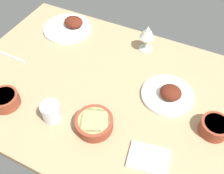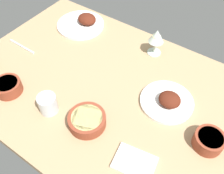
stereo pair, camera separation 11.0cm
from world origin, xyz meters
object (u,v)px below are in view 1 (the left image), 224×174
at_px(plate_center_main, 69,26).
at_px(water_tumbler, 51,112).
at_px(bowl_pasta, 5,99).
at_px(bowl_sauce, 215,127).
at_px(plate_far_side, 168,94).
at_px(folded_napkin, 149,158).
at_px(spoon_loose, 11,56).
at_px(wine_glass, 147,33).
at_px(bowl_potatoes, 94,123).

height_order(plate_center_main, water_tumbler, water_tumbler).
xyz_separation_m(plate_center_main, bowl_pasta, (0.04, -0.56, 0.01)).
relative_size(bowl_sauce, water_tumbler, 1.36).
xyz_separation_m(plate_far_side, folded_napkin, (0.03, -0.31, -0.01)).
bearing_deg(plate_center_main, spoon_loose, -113.97).
bearing_deg(wine_glass, bowl_potatoes, -91.59).
distance_m(plate_far_side, bowl_sauce, 0.23).
bearing_deg(wine_glass, spoon_loose, -148.84).
bearing_deg(wine_glass, bowl_pasta, -124.53).
height_order(plate_far_side, folded_napkin, plate_far_side).
relative_size(plate_far_side, bowl_sauce, 2.02).
distance_m(bowl_pasta, folded_napkin, 0.63).
relative_size(wine_glass, folded_napkin, 0.95).
xyz_separation_m(plate_far_side, water_tumbler, (-0.39, -0.31, 0.02)).
bearing_deg(bowl_sauce, plate_far_side, 157.35).
relative_size(plate_center_main, folded_napkin, 1.79).
height_order(wine_glass, spoon_loose, wine_glass).
height_order(folded_napkin, spoon_loose, folded_napkin).
bearing_deg(water_tumbler, spoon_loose, 152.54).
xyz_separation_m(bowl_sauce, folded_napkin, (-0.18, -0.22, -0.03)).
distance_m(bowl_potatoes, bowl_pasta, 0.40).
distance_m(bowl_sauce, bowl_pasta, 0.86).
distance_m(bowl_sauce, spoon_loose, 1.00).
bearing_deg(water_tumbler, plate_far_side, 38.56).
height_order(bowl_sauce, bowl_pasta, bowl_sauce).
bearing_deg(water_tumbler, folded_napkin, 0.51).
height_order(plate_far_side, bowl_potatoes, plate_far_side).
relative_size(plate_far_side, wine_glass, 1.63).
xyz_separation_m(bowl_potatoes, spoon_loose, (-0.57, 0.17, -0.02)).
bearing_deg(bowl_potatoes, spoon_loose, 163.38).
bearing_deg(spoon_loose, water_tumbler, 153.40).
bearing_deg(water_tumbler, bowl_sauce, 20.36).
distance_m(plate_center_main, folded_napkin, 0.85).
distance_m(plate_far_side, spoon_loose, 0.80).
bearing_deg(water_tumbler, plate_center_main, 115.59).
bearing_deg(water_tumbler, bowl_potatoes, 12.01).
height_order(plate_far_side, plate_center_main, plate_center_main).
bearing_deg(water_tumbler, bowl_pasta, -172.86).
bearing_deg(folded_napkin, wine_glass, 112.11).
xyz_separation_m(wine_glass, water_tumbler, (-0.19, -0.56, -0.06)).
bearing_deg(folded_napkin, water_tumbler, -179.49).
xyz_separation_m(water_tumbler, folded_napkin, (0.41, 0.00, -0.04)).
height_order(plate_center_main, bowl_sauce, plate_center_main).
xyz_separation_m(bowl_sauce, wine_glass, (-0.41, 0.34, 0.07)).
relative_size(bowl_pasta, spoon_loose, 0.67).
bearing_deg(bowl_potatoes, folded_napkin, -7.79).
xyz_separation_m(bowl_potatoes, folded_napkin, (0.24, -0.03, -0.02)).
relative_size(wine_glass, water_tumbler, 1.69).
height_order(plate_far_side, wine_glass, wine_glass).
bearing_deg(bowl_sauce, folded_napkin, -130.15).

